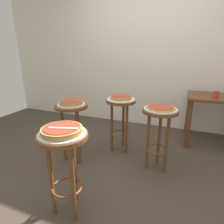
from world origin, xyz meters
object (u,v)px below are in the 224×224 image
(pizza_middle, at_px, (71,102))
(cup_near_edge, at_px, (216,94))
(serving_plate_rear, at_px, (121,99))
(dining_table, at_px, (218,106))
(condiment_shaker, at_px, (216,94))
(pizza_foreground, at_px, (62,130))
(stool_middle, at_px, (72,120))
(serving_plate_foreground, at_px, (62,133))
(serving_plate_leftside, at_px, (160,109))
(serving_plate_middle, at_px, (71,104))
(stool_foreground, at_px, (64,156))
(stool_leftside, at_px, (159,126))
(pizza_server_knife, at_px, (63,128))
(stool_rear, at_px, (121,114))
(pizza_leftside, at_px, (161,108))
(pizza_rear, at_px, (121,97))

(pizza_middle, relative_size, cup_near_edge, 2.83)
(serving_plate_rear, bearing_deg, dining_table, 29.01)
(condiment_shaker, bearing_deg, serving_plate_rear, -150.75)
(pizza_foreground, bearing_deg, condiment_shaker, 55.53)
(pizza_foreground, distance_m, stool_middle, 0.86)
(serving_plate_foreground, bearing_deg, serving_plate_leftside, 56.15)
(pizza_foreground, xyz_separation_m, serving_plate_middle, (-0.39, 0.73, -0.03))
(dining_table, bearing_deg, serving_plate_middle, -146.44)
(serving_plate_middle, distance_m, cup_near_edge, 1.93)
(stool_foreground, height_order, serving_plate_middle, serving_plate_middle)
(stool_leftside, bearing_deg, stool_foreground, -123.85)
(serving_plate_foreground, height_order, serving_plate_middle, same)
(pizza_foreground, xyz_separation_m, condiment_shaker, (1.26, 1.84, 0.00))
(stool_middle, bearing_deg, serving_plate_foreground, -61.48)
(pizza_server_knife, bearing_deg, serving_plate_leftside, 40.46)
(stool_middle, distance_m, serving_plate_middle, 0.20)
(serving_plate_leftside, bearing_deg, stool_rear, 154.69)
(pizza_server_knife, bearing_deg, condiment_shaker, 38.91)
(pizza_server_knife, bearing_deg, stool_rear, 70.23)
(pizza_leftside, height_order, cup_near_edge, cup_near_edge)
(serving_plate_middle, height_order, stool_rear, serving_plate_middle)
(condiment_shaker, bearing_deg, stool_rear, -150.75)
(stool_rear, distance_m, dining_table, 1.42)
(stool_foreground, distance_m, serving_plate_rear, 1.19)
(pizza_leftside, bearing_deg, stool_rear, 154.69)
(pizza_server_knife, bearing_deg, pizza_middle, 102.09)
(stool_rear, bearing_deg, stool_middle, -136.45)
(pizza_foreground, bearing_deg, stool_foreground, 180.00)
(stool_foreground, xyz_separation_m, cup_near_edge, (1.25, 1.73, 0.24))
(pizza_foreground, distance_m, stool_leftside, 1.13)
(stool_foreground, distance_m, cup_near_edge, 2.15)
(serving_plate_leftside, height_order, condiment_shaker, condiment_shaker)
(serving_plate_leftside, distance_m, pizza_server_knife, 1.11)
(serving_plate_leftside, height_order, serving_plate_rear, same)
(stool_leftside, xyz_separation_m, serving_plate_leftside, (-0.00, -0.00, 0.20))
(stool_leftside, distance_m, pizza_rear, 0.64)
(serving_plate_middle, height_order, cup_near_edge, cup_near_edge)
(serving_plate_rear, height_order, pizza_server_knife, pizza_server_knife)
(stool_rear, bearing_deg, cup_near_edge, 25.65)
(stool_leftside, bearing_deg, cup_near_edge, 52.36)
(stool_foreground, distance_m, serving_plate_leftside, 1.12)
(serving_plate_middle, relative_size, cup_near_edge, 3.41)
(serving_plate_foreground, height_order, pizza_leftside, pizza_leftside)
(condiment_shaker, bearing_deg, stool_foreground, -124.47)
(pizza_foreground, relative_size, dining_table, 0.37)
(serving_plate_leftside, xyz_separation_m, dining_table, (0.70, 0.95, -0.14))
(stool_foreground, bearing_deg, stool_leftside, 56.15)
(pizza_rear, bearing_deg, serving_plate_foreground, -93.71)
(stool_leftside, height_order, pizza_leftside, pizza_leftside)
(serving_plate_leftside, relative_size, pizza_server_knife, 1.64)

